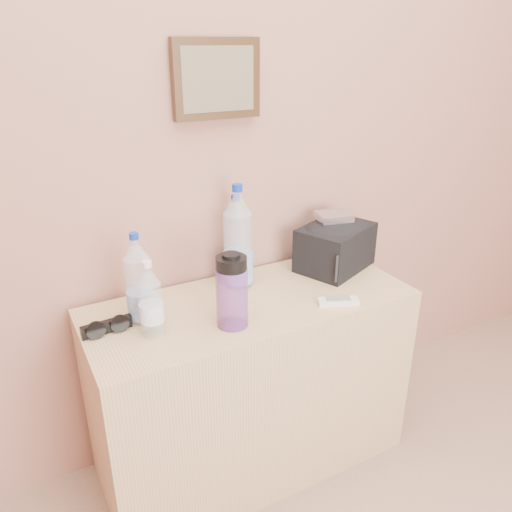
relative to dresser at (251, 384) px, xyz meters
The scene contains 11 objects.
picture_frame 1.07m from the dresser, 90.00° to the left, with size 0.30×0.03×0.25m, color #382311, non-canonical shape.
dresser is the anchor object (origin of this frame).
pet_large_a 0.60m from the dresser, behind, with size 0.08×0.08×0.29m.
pet_large_b 0.52m from the dresser, 79.18° to the left, with size 0.09×0.09×0.32m.
pet_large_c 0.53m from the dresser, 81.65° to the left, with size 0.10×0.10×0.37m.
pet_small 0.58m from the dresser, behind, with size 0.07×0.07×0.24m.
nalgene_bottle 0.50m from the dresser, 138.16° to the right, with size 0.10×0.10×0.24m.
sunglasses 0.60m from the dresser, behind, with size 0.15×0.06×0.04m, color black, non-canonical shape.
ac_remote 0.46m from the dresser, 32.86° to the right, with size 0.14×0.04×0.02m, color white.
toiletry_bag 0.61m from the dresser, 11.86° to the left, with size 0.28×0.20×0.19m, color black, non-canonical shape.
foil_packet 0.70m from the dresser, 14.18° to the left, with size 0.12×0.10×0.03m, color silver.
Camera 1 is at (-0.75, 0.42, 1.51)m, focal length 35.00 mm.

